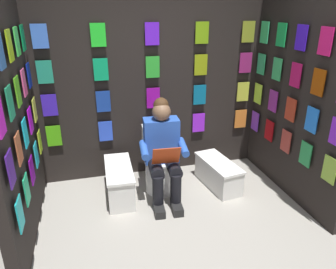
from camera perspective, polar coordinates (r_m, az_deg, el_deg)
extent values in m
plane|color=#9E998E|center=(3.11, 5.22, -21.66)|extent=(30.00, 30.00, 0.00)
cube|color=black|center=(4.15, -2.92, 8.56)|extent=(2.97, 0.10, 2.36)
cube|color=#4AB413|center=(4.16, -19.60, -0.24)|extent=(0.17, 0.01, 0.26)
cube|color=blue|center=(4.15, -11.01, 0.58)|extent=(0.17, 0.01, 0.26)
cube|color=#5918E7|center=(4.22, -2.55, 1.37)|extent=(0.17, 0.01, 0.26)
cube|color=#9221E7|center=(4.39, 5.46, 2.10)|extent=(0.17, 0.01, 0.26)
cube|color=orange|center=(4.63, 12.75, 2.73)|extent=(0.17, 0.01, 0.26)
cube|color=#3B1EC5|center=(4.04, -20.30, 4.89)|extent=(0.17, 0.01, 0.26)
cube|color=#173B9C|center=(4.02, -11.41, 5.76)|extent=(0.17, 0.01, 0.26)
cube|color=#900E99|center=(4.10, -2.64, 6.49)|extent=(0.17, 0.01, 0.26)
cube|color=#0B6790|center=(4.27, 5.64, 7.03)|extent=(0.17, 0.01, 0.26)
cube|color=gold|center=(4.52, 13.17, 7.40)|extent=(0.17, 0.01, 0.26)
cube|color=#229773|center=(3.95, -21.04, 10.29)|extent=(0.17, 0.01, 0.26)
cube|color=#0DA461|center=(3.93, -11.84, 11.22)|extent=(0.17, 0.01, 0.26)
cube|color=green|center=(4.01, -2.74, 11.86)|extent=(0.17, 0.01, 0.26)
cube|color=#8A9B12|center=(4.19, 5.84, 12.20)|extent=(0.17, 0.01, 0.26)
cube|color=#922164|center=(4.44, 13.61, 12.27)|extent=(0.17, 0.01, 0.26)
cube|color=#4378EF|center=(3.90, -21.84, 15.89)|extent=(0.17, 0.01, 0.26)
cube|color=#21E02A|center=(3.88, -12.30, 16.88)|extent=(0.17, 0.01, 0.26)
cube|color=#651CEC|center=(3.96, -2.84, 17.43)|extent=(0.17, 0.01, 0.26)
cube|color=#72A613|center=(4.14, 6.06, 17.53)|extent=(0.17, 0.01, 0.26)
cube|color=olive|center=(4.40, 14.07, 17.28)|extent=(0.17, 0.01, 0.26)
cube|color=black|center=(3.90, 22.22, 6.09)|extent=(0.10, 1.80, 2.36)
cube|color=#7937D5|center=(4.58, 15.19, 2.30)|extent=(0.01, 0.17, 0.26)
cube|color=#A80E14|center=(4.29, 17.52, 0.69)|extent=(0.01, 0.17, 0.26)
cube|color=#A83A31|center=(4.02, 20.18, -1.13)|extent=(0.01, 0.17, 0.26)
cube|color=#259148|center=(3.75, 23.23, -3.22)|extent=(0.01, 0.17, 0.26)
cube|color=#8DBB3A|center=(3.51, 26.74, -5.61)|extent=(0.01, 0.17, 0.26)
cube|color=#B8EB3E|center=(4.47, 15.68, 7.01)|extent=(0.01, 0.17, 0.26)
cube|color=#8E278E|center=(4.18, 18.13, 5.69)|extent=(0.01, 0.17, 0.26)
cube|color=#B1351F|center=(3.89, 20.93, 4.17)|extent=(0.01, 0.17, 0.26)
cube|color=blue|center=(3.62, 24.14, 2.39)|extent=(0.01, 0.17, 0.26)
cube|color=#2CB364|center=(4.39, 16.21, 11.92)|extent=(0.01, 0.17, 0.26)
cube|color=#35B261|center=(4.09, 18.78, 10.94)|extent=(0.01, 0.17, 0.26)
cube|color=#BB1557|center=(3.80, 21.73, 9.77)|extent=(0.01, 0.17, 0.26)
cube|color=#983E08|center=(3.52, 25.13, 8.39)|extent=(0.01, 0.17, 0.26)
cube|color=#32BE6F|center=(4.35, 16.77, 16.98)|extent=(0.01, 0.17, 0.26)
cube|color=green|center=(4.04, 19.47, 16.36)|extent=(0.01, 0.17, 0.26)
cube|color=#3B16D0|center=(3.74, 22.58, 15.59)|extent=(0.01, 0.17, 0.26)
cube|color=#D81868|center=(3.46, 26.19, 14.65)|extent=(0.01, 0.17, 0.26)
cube|color=black|center=(3.22, -25.85, 2.35)|extent=(0.10, 1.80, 2.36)
cube|color=#1DBEC2|center=(2.77, -24.78, -12.68)|extent=(0.01, 0.17, 0.26)
cube|color=#21C17D|center=(3.08, -23.79, -8.92)|extent=(0.01, 0.17, 0.26)
cube|color=#780E9D|center=(3.39, -22.99, -5.84)|extent=(0.01, 0.17, 0.26)
cube|color=#22BFDA|center=(3.72, -22.34, -3.30)|extent=(0.01, 0.17, 0.26)
cube|color=#B1D82D|center=(4.05, -21.80, -1.17)|extent=(0.01, 0.17, 0.26)
cube|color=#471D90|center=(2.59, -26.14, -5.47)|extent=(0.01, 0.17, 0.26)
cube|color=#BE5F3A|center=(2.91, -24.95, -2.27)|extent=(0.01, 0.17, 0.26)
cube|color=#1DCCED|center=(3.24, -24.00, 0.29)|extent=(0.01, 0.17, 0.26)
cube|color=#BB12E2|center=(3.58, -23.23, 2.37)|extent=(0.01, 0.17, 0.26)
cube|color=#DEEA45|center=(3.93, -22.59, 4.08)|extent=(0.01, 0.17, 0.26)
cube|color=#D31ED0|center=(2.45, -27.65, 2.70)|extent=(0.01, 0.17, 0.26)
cube|color=#209560|center=(2.79, -26.22, 5.08)|extent=(0.01, 0.17, 0.26)
cube|color=#56BC1D|center=(3.13, -25.09, 6.94)|extent=(0.01, 0.17, 0.26)
cube|color=#F14D91|center=(3.48, -24.19, 8.42)|extent=(0.01, 0.17, 0.26)
cube|color=#0E1F9B|center=(3.83, -23.44, 9.63)|extent=(0.01, 0.17, 0.26)
cube|color=#3061AA|center=(2.72, -27.62, 12.96)|extent=(0.01, 0.17, 0.26)
cube|color=#9AC819|center=(3.07, -26.29, 13.96)|extent=(0.01, 0.17, 0.26)
cube|color=#43E14E|center=(3.43, -25.22, 14.75)|extent=(0.01, 0.17, 0.26)
cube|color=#0C9242|center=(3.78, -24.35, 15.38)|extent=(0.01, 0.17, 0.26)
cylinder|color=white|center=(3.97, -1.25, -7.30)|extent=(0.38, 0.38, 0.40)
cylinder|color=white|center=(3.87, -1.28, -4.56)|extent=(0.41, 0.41, 0.02)
cube|color=white|center=(4.03, -1.87, -0.79)|extent=(0.39, 0.21, 0.36)
cylinder|color=white|center=(3.95, -1.68, -1.28)|extent=(0.39, 0.10, 0.39)
cube|color=blue|center=(3.73, -1.20, -1.01)|extent=(0.42, 0.25, 0.52)
sphere|color=brown|center=(3.57, -1.17, 4.04)|extent=(0.21, 0.21, 0.21)
sphere|color=#472D19|center=(3.58, -1.26, 5.23)|extent=(0.17, 0.17, 0.17)
cylinder|color=black|center=(3.67, 0.87, -5.63)|extent=(0.18, 0.41, 0.15)
cylinder|color=black|center=(3.64, -2.24, -5.89)|extent=(0.18, 0.41, 0.15)
cylinder|color=black|center=(3.63, 1.40, -10.11)|extent=(0.12, 0.12, 0.42)
cylinder|color=black|center=(3.60, -1.78, -10.41)|extent=(0.12, 0.12, 0.42)
cube|color=black|center=(3.67, 1.56, -12.81)|extent=(0.13, 0.27, 0.09)
cube|color=black|center=(3.64, -1.60, -13.12)|extent=(0.13, 0.27, 0.09)
cylinder|color=blue|center=(3.61, 2.70, -2.25)|extent=(0.11, 0.32, 0.13)
cylinder|color=blue|center=(3.55, -4.26, -2.76)|extent=(0.11, 0.32, 0.13)
cube|color=#C03C17|center=(3.44, -0.31, -3.83)|extent=(0.31, 0.15, 0.23)
cube|color=white|center=(3.90, -8.60, -8.48)|extent=(0.32, 0.75, 0.36)
cube|color=white|center=(3.81, -8.77, -5.98)|extent=(0.33, 0.79, 0.03)
cube|color=white|center=(4.13, 8.85, -7.06)|extent=(0.38, 0.74, 0.31)
cube|color=white|center=(4.05, 8.99, -4.96)|extent=(0.41, 0.77, 0.03)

